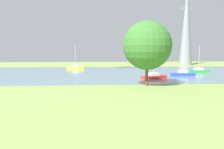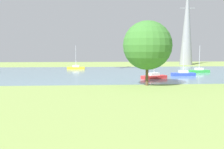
# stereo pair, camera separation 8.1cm
# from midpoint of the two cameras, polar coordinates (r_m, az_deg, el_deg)

# --- Properties ---
(ground_plane) EXTENTS (160.00, 160.00, 0.00)m
(ground_plane) POSITION_cam_midpoint_polar(r_m,az_deg,el_deg) (31.03, 1.70, -4.39)
(ground_plane) COLOR #7F994C
(water_surface) EXTENTS (140.00, 40.00, 0.02)m
(water_surface) POSITION_cam_midpoint_polar(r_m,az_deg,el_deg) (58.73, -1.14, 0.37)
(water_surface) COLOR slate
(water_surface) RESTS_ON ground
(sailboat_red) EXTENTS (5.03, 2.96, 6.05)m
(sailboat_red) POSITION_cam_midpoint_polar(r_m,az_deg,el_deg) (47.46, 9.27, -0.42)
(sailboat_red) COLOR red
(sailboat_red) RESTS_ON water_surface
(sailboat_blue) EXTENTS (4.88, 1.80, 6.91)m
(sailboat_blue) POSITION_cam_midpoint_polar(r_m,az_deg,el_deg) (54.12, 15.54, 0.20)
(sailboat_blue) COLOR blue
(sailboat_blue) RESTS_ON water_surface
(sailboat_green) EXTENTS (4.95, 2.08, 6.28)m
(sailboat_green) POSITION_cam_midpoint_polar(r_m,az_deg,el_deg) (62.68, 18.78, 0.81)
(sailboat_green) COLOR green
(sailboat_green) RESTS_ON water_surface
(sailboat_yellow) EXTENTS (4.82, 1.57, 6.45)m
(sailboat_yellow) POSITION_cam_midpoint_polar(r_m,az_deg,el_deg) (70.05, -8.21, 1.54)
(sailboat_yellow) COLOR yellow
(sailboat_yellow) RESTS_ON water_surface
(tree_mid_shore) EXTENTS (7.31, 7.31, 9.66)m
(tree_mid_shore) POSITION_cam_midpoint_polar(r_m,az_deg,el_deg) (38.33, 7.82, 6.48)
(tree_mid_shore) COLOR brown
(tree_mid_shore) RESTS_ON ground
(electricity_pylon) EXTENTS (6.40, 4.40, 28.18)m
(electricity_pylon) POSITION_cam_midpoint_polar(r_m,az_deg,el_deg) (93.56, 16.28, 10.76)
(electricity_pylon) COLOR gray
(electricity_pylon) RESTS_ON ground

